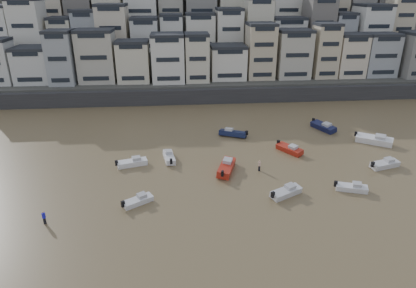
{
  "coord_description": "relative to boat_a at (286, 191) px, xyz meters",
  "views": [
    {
      "loc": [
        -2.01,
        -21.07,
        25.76
      ],
      "look_at": [
        2.53,
        30.0,
        4.0
      ],
      "focal_mm": 32.0,
      "sensor_mm": 36.0,
      "label": 1
    }
  ],
  "objects": [
    {
      "name": "person_blue",
      "position": [
        -30.12,
        -3.73,
        0.18
      ],
      "size": [
        0.44,
        0.44,
        1.74
      ],
      "primitive_type": null,
      "color": "#1E1BD1",
      "rests_on": "ground"
    },
    {
      "name": "boat_c",
      "position": [
        -6.98,
        7.81,
        0.18
      ],
      "size": [
        4.01,
        6.71,
        1.74
      ],
      "primitive_type": null,
      "rotation": [
        0.0,
        0.0,
        1.25
      ],
      "color": "#B42416",
      "rests_on": "ground"
    },
    {
      "name": "boat_i",
      "position": [
        14.24,
        23.66,
        0.12
      ],
      "size": [
        4.12,
        6.28,
        1.63
      ],
      "primitive_type": null,
      "rotation": [
        0.0,
        0.0,
        -1.17
      ],
      "color": "#13183E",
      "rests_on": "ground"
    },
    {
      "name": "boat_e",
      "position": [
        4.57,
        13.85,
        0.03
      ],
      "size": [
        4.35,
        5.35,
        1.44
      ],
      "primitive_type": null,
      "rotation": [
        0.0,
        0.0,
        -0.99
      ],
      "color": "#AC2315",
      "rests_on": "ground"
    },
    {
      "name": "boat_b",
      "position": [
        9.32,
        0.47,
        -0.08
      ],
      "size": [
        4.75,
        2.85,
        1.23
      ],
      "primitive_type": null,
      "rotation": [
        0.0,
        0.0,
        -0.33
      ],
      "color": "silver",
      "rests_on": "ground"
    },
    {
      "name": "boat_f",
      "position": [
        -15.66,
        12.57,
        -0.01
      ],
      "size": [
        2.37,
        5.23,
        1.37
      ],
      "primitive_type": null,
      "rotation": [
        0.0,
        0.0,
        1.72
      ],
      "color": "white",
      "rests_on": "ground"
    },
    {
      "name": "boat_j",
      "position": [
        -19.55,
        -0.32,
        -0.1
      ],
      "size": [
        4.43,
        3.59,
        1.19
      ],
      "primitive_type": null,
      "rotation": [
        0.0,
        0.0,
        0.58
      ],
      "color": "white",
      "rests_on": "ground"
    },
    {
      "name": "person_pink",
      "position": [
        -1.99,
        7.53,
        0.18
      ],
      "size": [
        0.44,
        0.44,
        1.74
      ],
      "primitive_type": null,
      "color": "#D3AA95",
      "rests_on": "ground"
    },
    {
      "name": "harbor_wall",
      "position": [
        -2.19,
        44.2,
        1.06
      ],
      "size": [
        140.0,
        3.0,
        3.5
      ],
      "primitive_type": "cube",
      "color": "#38383A",
      "rests_on": "ground"
    },
    {
      "name": "boat_g",
      "position": [
        20.67,
        16.19,
        0.22
      ],
      "size": [
        6.76,
        5.57,
        1.82
      ],
      "primitive_type": null,
      "rotation": [
        0.0,
        0.0,
        -0.6
      ],
      "color": "white",
      "rests_on": "ground"
    },
    {
      "name": "hillside",
      "position": [
        2.55,
        84.04,
        12.32
      ],
      "size": [
        141.04,
        66.0,
        50.0
      ],
      "color": "#4C4C47",
      "rests_on": "ground"
    },
    {
      "name": "boat_d",
      "position": [
        17.6,
        6.92,
        0.02
      ],
      "size": [
        5.46,
        3.02,
        1.42
      ],
      "primitive_type": null,
      "rotation": [
        0.0,
        0.0,
        0.27
      ],
      "color": "silver",
      "rests_on": "ground"
    },
    {
      "name": "boat_k",
      "position": [
        -21.38,
        11.02,
        -0.0
      ],
      "size": [
        5.3,
        2.96,
        1.38
      ],
      "primitive_type": null,
      "rotation": [
        0.0,
        0.0,
        0.27
      ],
      "color": "white",
      "rests_on": "ground"
    },
    {
      "name": "boat_a",
      "position": [
        0.0,
        0.0,
        0.0
      ],
      "size": [
        5.26,
        3.88,
        1.39
      ],
      "primitive_type": null,
      "rotation": [
        0.0,
        0.0,
        0.49
      ],
      "color": "silver",
      "rests_on": "ground"
    },
    {
      "name": "boat_h",
      "position": [
        -3.84,
        21.95,
        0.07
      ],
      "size": [
        5.84,
        4.03,
        1.53
      ],
      "primitive_type": null,
      "rotation": [
        0.0,
        0.0,
        2.7
      ],
      "color": "#141C40",
      "rests_on": "ground"
    }
  ]
}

